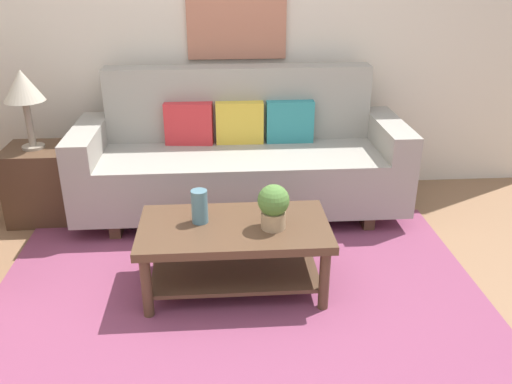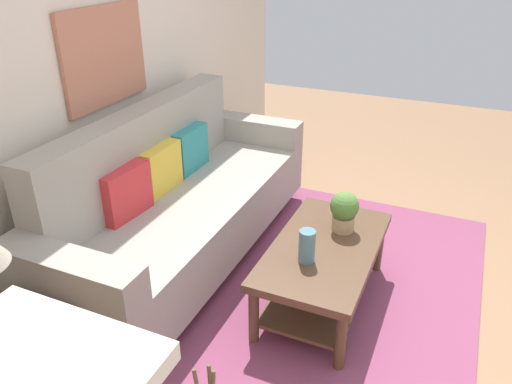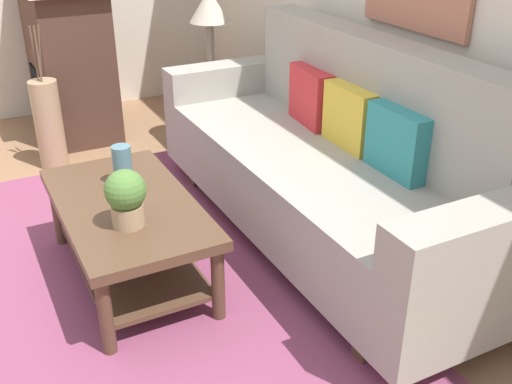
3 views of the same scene
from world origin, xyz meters
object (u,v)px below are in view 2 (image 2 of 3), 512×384
object	(u,v)px
couch	(179,204)
throw_pillow_mustard	(160,169)
tabletop_vase	(307,246)
framed_painting	(105,56)
throw_pillow_teal	(189,149)
throw_pillow_crimson	(125,192)
coffee_table	(324,261)
side_table	(9,378)
potted_plant_tabletop	(344,210)

from	to	relation	value
couch	throw_pillow_mustard	size ratio (longest dim) A/B	6.74
tabletop_vase	framed_painting	world-z (taller)	framed_painting
throw_pillow_teal	tabletop_vase	bearing A→B (deg)	-120.15
couch	tabletop_vase	size ratio (longest dim) A/B	12.20
couch	throw_pillow_crimson	world-z (taller)	couch
couch	coffee_table	xyz separation A→B (m)	(-0.09, -1.08, -0.12)
tabletop_vase	side_table	distance (m)	1.61
throw_pillow_mustard	potted_plant_tabletop	bearing A→B (deg)	-83.91
couch	coffee_table	distance (m)	1.09
throw_pillow_teal	tabletop_vase	size ratio (longest dim) A/B	1.81
throw_pillow_teal	coffee_table	world-z (taller)	throw_pillow_teal
throw_pillow_teal	throw_pillow_mustard	bearing A→B (deg)	180.00
potted_plant_tabletop	side_table	size ratio (longest dim) A/B	0.47
throw_pillow_crimson	coffee_table	bearing A→B (deg)	-76.08
throw_pillow_crimson	throw_pillow_mustard	bearing A→B (deg)	0.00
throw_pillow_teal	coffee_table	bearing A→B (deg)	-111.44
throw_pillow_mustard	throw_pillow_teal	size ratio (longest dim) A/B	1.00
couch	throw_pillow_mustard	distance (m)	0.28
couch	side_table	size ratio (longest dim) A/B	4.33
potted_plant_tabletop	side_table	distance (m)	2.01
throw_pillow_mustard	tabletop_vase	distance (m)	1.19
coffee_table	side_table	xyz separation A→B (m)	(-1.43, 1.06, -0.03)
throw_pillow_mustard	framed_painting	size ratio (longest dim) A/B	0.47
throw_pillow_crimson	potted_plant_tabletop	size ratio (longest dim) A/B	1.37
throw_pillow_crimson	potted_plant_tabletop	xyz separation A→B (m)	(0.52, -1.25, -0.11)
framed_painting	potted_plant_tabletop	bearing A→B (deg)	-85.21
potted_plant_tabletop	framed_painting	distance (m)	1.80
throw_pillow_mustard	framed_painting	bearing A→B (deg)	90.00
tabletop_vase	framed_painting	distance (m)	1.75
side_table	throw_pillow_teal	bearing A→B (deg)	4.16
coffee_table	side_table	size ratio (longest dim) A/B	1.96
throw_pillow_crimson	throw_pillow_mustard	world-z (taller)	same
throw_pillow_crimson	throw_pillow_teal	xyz separation A→B (m)	(0.77, 0.00, 0.00)
throw_pillow_teal	framed_painting	xyz separation A→B (m)	(-0.38, 0.34, 0.73)
potted_plant_tabletop	tabletop_vase	bearing A→B (deg)	166.32
throw_pillow_crimson	side_table	world-z (taller)	throw_pillow_crimson
potted_plant_tabletop	couch	bearing A→B (deg)	96.76
tabletop_vase	framed_painting	size ratio (longest dim) A/B	0.26
throw_pillow_mustard	potted_plant_tabletop	xyz separation A→B (m)	(0.13, -1.25, -0.11)
throw_pillow_mustard	side_table	bearing A→B (deg)	-174.78
throw_pillow_teal	tabletop_vase	world-z (taller)	throw_pillow_teal
couch	potted_plant_tabletop	distance (m)	1.14
couch	throw_pillow_teal	size ratio (longest dim) A/B	6.74
throw_pillow_teal	potted_plant_tabletop	xyz separation A→B (m)	(-0.25, -1.25, -0.11)
throw_pillow_teal	side_table	size ratio (longest dim) A/B	0.64
tabletop_vase	potted_plant_tabletop	size ratio (longest dim) A/B	0.76
coffee_table	side_table	world-z (taller)	side_table
coffee_table	throw_pillow_teal	bearing A→B (deg)	68.56
framed_painting	tabletop_vase	bearing A→B (deg)	-100.74
throw_pillow_crimson	coffee_table	size ratio (longest dim) A/B	0.33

